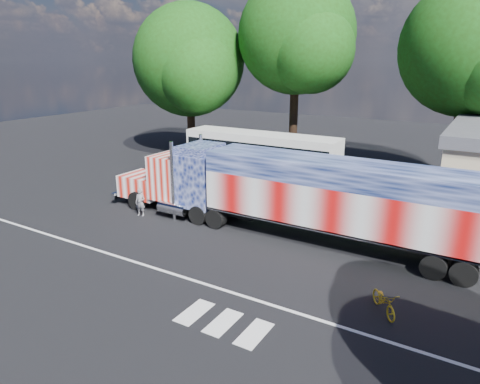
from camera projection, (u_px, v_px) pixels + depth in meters
The scene contains 9 objects.
ground at pixel (208, 246), 20.30m from camera, with size 100.00×100.00×0.00m, color black.
lane_markings at pixel (188, 291), 16.37m from camera, with size 30.00×2.67×0.01m.
semi_truck at pixel (291, 192), 20.93m from camera, with size 20.57×3.25×4.39m.
coach_bus at pixel (261, 156), 31.29m from camera, with size 11.66×2.71×3.39m.
woman at pixel (140, 202), 24.07m from camera, with size 0.57×0.38×1.58m, color slate.
bicycle at pixel (384, 301), 14.86m from camera, with size 0.59×1.69×0.89m, color gold.
tree_ne_a at pixel (473, 48), 27.21m from camera, with size 9.27×8.83×13.64m.
tree_nw_a at pixel (190, 61), 36.98m from camera, with size 10.10×9.62×13.22m.
tree_n_mid at pixel (298, 36), 34.05m from camera, with size 9.82×9.35×15.03m.
Camera 1 is at (10.88, -15.19, 8.47)m, focal length 32.00 mm.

